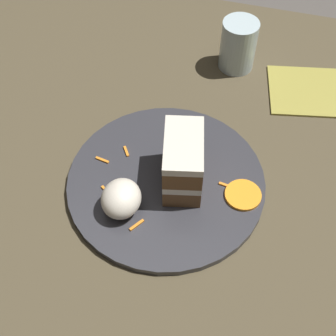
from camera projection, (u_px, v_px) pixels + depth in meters
name	position (u px, v px, depth m)	size (l,w,h in m)	color
ground_plane	(164.00, 202.00, 0.75)	(6.00, 6.00, 0.00)	#4C4742
dining_table	(164.00, 197.00, 0.74)	(1.05, 0.99, 0.03)	#4C422D
plate	(168.00, 183.00, 0.73)	(0.31, 0.31, 0.01)	#333338
cake_slice	(183.00, 162.00, 0.69)	(0.11, 0.08, 0.09)	brown
cream_dollop	(121.00, 199.00, 0.68)	(0.06, 0.06, 0.05)	silver
orange_garnish	(243.00, 195.00, 0.71)	(0.06, 0.06, 0.01)	orange
carrot_shreds_scatter	(143.00, 177.00, 0.73)	(0.18, 0.22, 0.00)	orange
drinking_glass	(238.00, 48.00, 0.87)	(0.07, 0.07, 0.10)	silver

